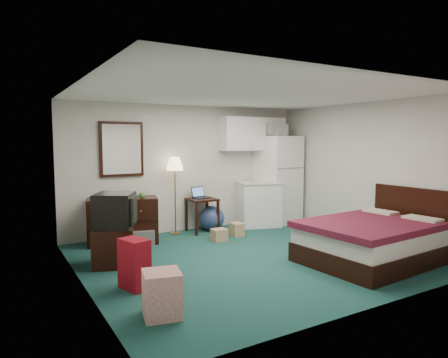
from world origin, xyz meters
TOP-DOWN VIEW (x-y plane):
  - floor at (0.00, 0.00)m, footprint 5.00×4.50m
  - ceiling at (0.00, 0.00)m, footprint 5.00×4.50m
  - walls at (0.00, 0.00)m, footprint 5.01×4.51m
  - mirror at (-1.35, 2.22)m, footprint 0.80×0.06m
  - upper_cabinets at (1.45, 2.08)m, footprint 1.50×0.35m
  - headboard at (2.46, -1.12)m, footprint 0.06×1.56m
  - dresser at (-1.47, 1.83)m, footprint 1.28×0.83m
  - floor_lamp at (-0.38, 2.04)m, footprint 0.36×0.36m
  - desk at (0.14, 1.93)m, footprint 0.54×0.54m
  - exercise_ball at (0.36, 1.92)m, footprint 0.62×0.62m
  - kitchen_counter at (1.45, 1.83)m, footprint 0.98×0.85m
  - fridge at (1.99, 1.88)m, footprint 0.83×0.83m
  - bed at (1.37, -1.12)m, footprint 1.98×1.59m
  - tv_stand at (-1.94, 0.69)m, footprint 0.73×0.76m
  - suitcase at (-1.98, -0.40)m, footprint 0.34×0.43m
  - retail_box at (-1.98, -1.29)m, footprint 0.45×0.45m
  - file_bin at (-1.23, 1.52)m, footprint 0.43×0.35m
  - cardboard_box_a at (0.07, 1.12)m, footprint 0.26×0.22m
  - cardboard_box_b at (0.55, 1.28)m, footprint 0.23×0.26m
  - laptop at (0.15, 1.96)m, footprint 0.36×0.31m
  - crt_tv at (-1.92, 0.66)m, footprint 0.75×0.77m
  - microwave at (1.91, 1.89)m, footprint 0.52×0.35m
  - book_a at (-1.73, 1.84)m, footprint 0.15×0.08m
  - book_b at (-1.57, 1.95)m, footprint 0.17×0.09m
  - mug at (-1.17, 1.65)m, footprint 0.14×0.13m

SIDE VIEW (x-z plane):
  - floor at x=0.00m, z-range -0.01..0.01m
  - cardboard_box_a at x=0.07m, z-range 0.00..0.22m
  - cardboard_box_b at x=0.55m, z-range 0.00..0.25m
  - file_bin at x=-1.23m, z-range 0.00..0.27m
  - retail_box at x=-1.98m, z-range 0.00..0.47m
  - exercise_ball at x=0.36m, z-range 0.00..0.50m
  - tv_stand at x=-1.94m, z-range 0.00..0.56m
  - bed at x=1.37m, z-range 0.00..0.61m
  - suitcase at x=-1.98m, z-range 0.00..0.62m
  - desk at x=0.14m, z-range 0.00..0.67m
  - dresser at x=-1.47m, z-range 0.00..0.81m
  - kitchen_counter at x=1.45m, z-range 0.00..0.91m
  - headboard at x=2.46m, z-range 0.05..1.05m
  - floor_lamp at x=-0.38m, z-range 0.00..1.49m
  - laptop at x=0.15m, z-range 0.67..0.88m
  - crt_tv at x=-1.92m, z-range 0.56..1.05m
  - mug at x=-1.17m, z-range 0.81..0.92m
  - book_a at x=-1.73m, z-range 0.81..1.02m
  - book_b at x=-1.57m, z-range 0.81..1.04m
  - fridge at x=1.99m, z-range 0.00..1.90m
  - walls at x=0.00m, z-range 0.00..2.50m
  - mirror at x=-1.35m, z-range 1.15..2.15m
  - upper_cabinets at x=1.45m, z-range 1.60..2.30m
  - microwave at x=1.91m, z-range 1.90..2.23m
  - ceiling at x=0.00m, z-range 2.50..2.50m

